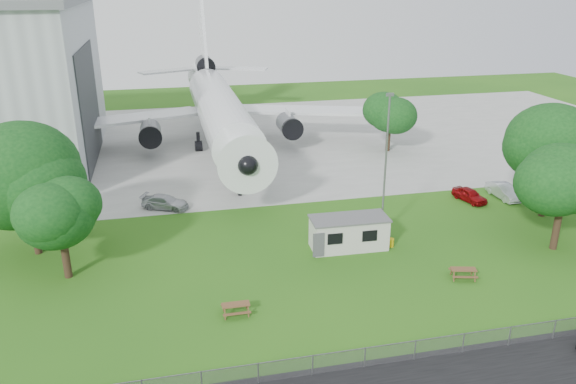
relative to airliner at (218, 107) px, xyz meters
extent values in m
plane|color=#39771B|center=(2.00, -35.86, -5.27)|extent=(160.00, 160.00, 0.00)
cube|color=#B7B7B2|center=(2.00, 2.14, -5.25)|extent=(120.00, 46.00, 0.03)
cube|color=#2D3033|center=(-14.93, -2.86, 1.48)|extent=(0.16, 16.00, 12.96)
cylinder|color=white|center=(0.00, -1.86, -0.17)|extent=(5.40, 34.00, 5.40)
cone|color=white|center=(0.00, -20.86, -0.17)|extent=(5.40, 5.50, 5.40)
cone|color=white|center=(0.00, 19.14, 0.63)|extent=(4.86, 9.00, 4.86)
cube|color=white|center=(-12.50, 1.34, -1.37)|extent=(21.36, 10.77, 0.36)
cube|color=white|center=(12.50, 1.34, -1.37)|extent=(21.36, 10.77, 0.36)
cube|color=white|center=(0.00, 19.14, 6.33)|extent=(0.46, 9.96, 12.17)
cylinder|color=#515459|center=(-8.50, -2.36, -2.27)|extent=(2.50, 4.20, 2.50)
cylinder|color=#515459|center=(8.50, -2.36, -2.27)|extent=(2.50, 4.20, 2.50)
cylinder|color=#515459|center=(0.00, 18.14, 2.63)|extent=(2.60, 4.50, 2.60)
cylinder|color=black|center=(0.00, -17.36, -4.07)|extent=(0.36, 0.36, 2.40)
cylinder|color=black|center=(-2.80, -0.86, -4.07)|extent=(0.44, 0.44, 2.40)
cylinder|color=black|center=(2.80, -0.86, -4.07)|extent=(0.44, 0.44, 2.40)
cube|color=beige|center=(6.88, -30.95, -4.02)|extent=(6.07, 2.67, 2.50)
cube|color=#59595B|center=(6.88, -30.95, -2.71)|extent=(6.27, 2.88, 0.12)
cylinder|color=gold|center=(10.28, -31.55, -4.92)|extent=(0.50, 0.50, 0.70)
cube|color=gray|center=(2.00, -45.36, -5.27)|extent=(58.00, 0.04, 1.30)
cylinder|color=slate|center=(10.20, -29.66, 0.73)|extent=(0.16, 0.16, 12.00)
cylinder|color=#382619|center=(-17.31, -26.46, -3.46)|extent=(0.56, 0.56, 3.63)
sphere|color=#1F5B1D|center=(-17.31, -26.46, 0.98)|extent=(9.55, 9.55, 9.55)
cylinder|color=#382619|center=(-14.48, -30.98, -3.79)|extent=(0.56, 0.56, 2.96)
sphere|color=#1F5B1D|center=(-14.48, -30.98, -0.18)|extent=(6.07, 6.07, 6.07)
cylinder|color=#382619|center=(22.87, -34.78, -3.61)|extent=(0.56, 0.56, 3.31)
sphere|color=#1F5B1D|center=(22.87, -34.78, 0.44)|extent=(6.43, 6.43, 6.43)
cylinder|color=#382619|center=(26.21, -28.69, -3.38)|extent=(0.56, 0.56, 3.77)
sphere|color=#1F5B1D|center=(26.21, -28.69, 1.23)|extent=(8.14, 8.14, 8.14)
cylinder|color=#382619|center=(20.34, -6.23, -3.84)|extent=(0.56, 0.56, 2.86)
sphere|color=#1F5B1D|center=(20.34, -6.23, -0.35)|extent=(5.61, 5.61, 5.61)
imported|color=maroon|center=(21.57, -23.99, -4.63)|extent=(2.44, 4.02, 1.28)
imported|color=silver|center=(25.25, -24.01, -4.56)|extent=(1.63, 4.35, 1.42)
imported|color=#B0B2B8|center=(-7.32, -19.36, -4.62)|extent=(4.79, 3.53, 1.29)
camera|label=1|loc=(-6.87, -69.54, 15.07)|focal=35.00mm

